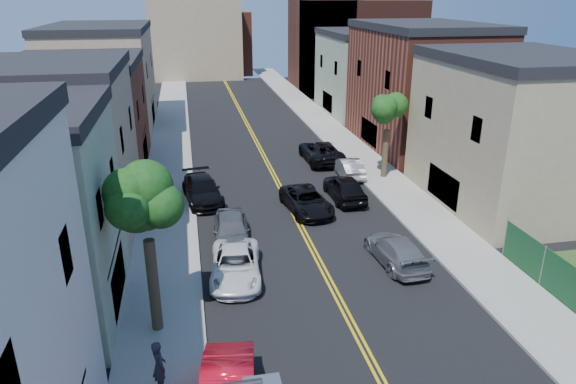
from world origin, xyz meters
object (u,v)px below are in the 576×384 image
pedestrian_left (159,366)px  dark_car_right_far (321,151)px  grey_car_right (396,250)px  black_suv_lane (306,201)px  white_pickup (236,265)px  grey_car_left (231,230)px  black_car_left (202,190)px  silver_car_right (348,167)px  black_car_right (345,188)px

pedestrian_left → dark_car_right_far: bearing=-48.7°
grey_car_right → black_suv_lane: bearing=-71.5°
grey_car_right → dark_car_right_far: bearing=-95.1°
white_pickup → grey_car_left: bearing=93.8°
white_pickup → black_suv_lane: size_ratio=1.00×
black_car_left → pedestrian_left: size_ratio=2.81×
dark_car_right_far → pedestrian_left: (-12.02, -24.56, 0.29)m
grey_car_left → silver_car_right: (9.65, 9.65, -0.12)m
grey_car_left → dark_car_right_far: (8.57, 13.68, -0.01)m
white_pickup → black_suv_lane: (5.20, 7.38, 0.00)m
dark_car_right_far → pedestrian_left: size_ratio=3.09×
pedestrian_left → white_pickup: bearing=-47.3°
black_car_left → black_suv_lane: (6.35, -3.00, -0.08)m
grey_car_left → silver_car_right: grey_car_left is taller
white_pickup → black_car_left: (-1.15, 10.38, 0.08)m
dark_car_right_far → black_suv_lane: bearing=69.6°
grey_car_left → black_car_left: size_ratio=0.90×
black_car_left → grey_car_right: black_car_left is taller
black_car_left → grey_car_right: size_ratio=1.12×
black_suv_lane → grey_car_right: bearing=-74.8°
silver_car_right → pedestrian_left: pedestrian_left is taller
white_pickup → black_suv_lane: bearing=61.0°
black_car_right → black_suv_lane: size_ratio=0.96×
silver_car_right → dark_car_right_far: dark_car_right_far is taller
silver_car_right → black_suv_lane: (-4.60, -5.93, -0.00)m
grey_car_right → white_pickup: bearing=-3.5°
grey_car_left → black_car_right: size_ratio=1.00×
silver_car_right → black_suv_lane: 7.50m
black_car_right → white_pickup: bearing=46.9°
black_car_right → pedestrian_left: bearing=54.0°
white_pickup → black_car_left: black_car_left is taller
silver_car_right → black_suv_lane: size_ratio=0.85×
grey_car_left → silver_car_right: size_ratio=1.13×
grey_car_right → dark_car_right_far: dark_car_right_far is taller
black_car_right → dark_car_right_far: 8.48m
black_car_left → white_pickup: bearing=-90.7°
black_suv_lane → pedestrian_left: size_ratio=2.64×
white_pickup → black_car_right: black_car_right is taller
grey_car_left → black_suv_lane: (5.05, 3.72, -0.13)m
grey_car_right → silver_car_right: silver_car_right is taller
grey_car_right → silver_car_right: size_ratio=1.12×
grey_car_left → grey_car_right: size_ratio=1.01×
black_suv_lane → black_car_right: bearing=20.5°
white_pickup → black_car_right: size_ratio=1.04×
black_car_left → silver_car_right: size_ratio=1.25×
white_pickup → silver_car_right: (9.79, 13.31, 0.01)m
white_pickup → pedestrian_left: 7.95m
silver_car_right → pedestrian_left: bearing=58.9°
black_car_left → black_suv_lane: 7.02m
black_car_right → silver_car_right: 4.72m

